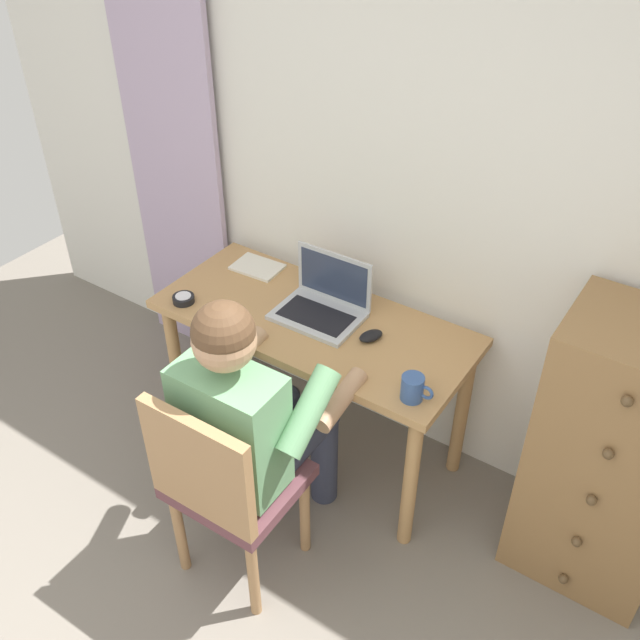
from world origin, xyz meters
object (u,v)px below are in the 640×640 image
at_px(notebook_pad, 257,267).
at_px(chair, 224,484).
at_px(dresser, 610,458).
at_px(desk_clock, 183,299).
at_px(computer_mouse, 371,336).
at_px(person_seated, 254,413).
at_px(laptop, 323,303).
at_px(coffee_mug, 413,388).
at_px(desk, 313,340).

bearing_deg(notebook_pad, chair, -62.08).
relative_size(dresser, desk_clock, 12.25).
bearing_deg(computer_mouse, notebook_pad, -169.51).
height_order(chair, notebook_pad, chair).
height_order(dresser, person_seated, person_seated).
relative_size(chair, person_seated, 0.74).
relative_size(dresser, notebook_pad, 5.25).
xyz_separation_m(laptop, coffee_mug, (0.53, -0.24, -0.00)).
bearing_deg(coffee_mug, computer_mouse, 144.56).
distance_m(desk, coffee_mug, 0.59).
height_order(laptop, notebook_pad, laptop).
bearing_deg(desk, chair, -80.64).
relative_size(person_seated, desk_clock, 13.42).
bearing_deg(computer_mouse, dresser, 27.99).
bearing_deg(laptop, computer_mouse, -9.26).
height_order(dresser, coffee_mug, dresser).
distance_m(chair, laptop, 0.82).
distance_m(desk, person_seated, 0.54).
bearing_deg(desk, person_seated, -77.74).
bearing_deg(desk, coffee_mug, -19.17).
distance_m(desk, chair, 0.73).
bearing_deg(computer_mouse, desk, -153.11).
distance_m(person_seated, computer_mouse, 0.56).
height_order(laptop, desk_clock, laptop).
bearing_deg(person_seated, laptop, 100.26).
distance_m(dresser, person_seated, 1.24).
height_order(chair, computer_mouse, chair).
bearing_deg(desk_clock, chair, -39.20).
bearing_deg(desk_clock, coffee_mug, 0.65).
bearing_deg(desk_clock, dresser, 9.70).
xyz_separation_m(person_seated, desk_clock, (-0.62, 0.33, 0.04)).
height_order(desk, notebook_pad, notebook_pad).
distance_m(notebook_pad, coffee_mug, 1.02).
relative_size(chair, notebook_pad, 4.24).
bearing_deg(person_seated, computer_mouse, 75.40).
xyz_separation_m(chair, notebook_pad, (-0.53, 0.88, 0.22)).
height_order(person_seated, notebook_pad, person_seated).
bearing_deg(coffee_mug, chair, -129.15).
bearing_deg(laptop, notebook_pad, 164.92).
bearing_deg(dresser, desk, -175.71).
height_order(chair, laptop, laptop).
bearing_deg(computer_mouse, coffee_mug, -11.98).
height_order(dresser, notebook_pad, dresser).
bearing_deg(desk, computer_mouse, 3.43).
bearing_deg(laptop, desk_clock, -153.70).
distance_m(dresser, notebook_pad, 1.61).
distance_m(chair, coffee_mug, 0.72).
bearing_deg(computer_mouse, person_seated, -81.14).
relative_size(desk, notebook_pad, 6.14).
relative_size(desk, computer_mouse, 12.89).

